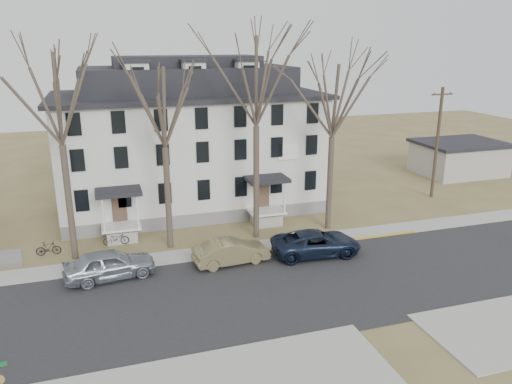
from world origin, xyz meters
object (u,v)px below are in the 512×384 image
object	(u,v)px
tree_mid_left	(163,102)
tree_center	(256,75)
tree_far_left	(56,92)
utility_pole_far	(437,142)
boarding_house	(190,142)
tree_mid_right	(334,96)
car_silver	(110,265)
bicycle_left	(116,239)
car_navy	(316,244)
bicycle_right	(48,249)
car_tan	(231,252)

from	to	relation	value
tree_mid_left	tree_center	xyz separation A→B (m)	(6.00, 0.00, 1.48)
tree_far_left	utility_pole_far	world-z (taller)	tree_far_left
boarding_house	tree_mid_left	xyz separation A→B (m)	(-3.00, -8.15, 4.22)
tree_mid_right	car_silver	world-z (taller)	tree_mid_right
car_silver	boarding_house	bearing A→B (deg)	-38.38
tree_mid_left	utility_pole_far	bearing A→B (deg)	10.13
tree_mid_right	bicycle_left	distance (m)	17.56
tree_mid_right	car_navy	size ratio (longest dim) A/B	2.24
tree_mid_right	bicycle_right	bearing A→B (deg)	177.20
tree_mid_left	utility_pole_far	xyz separation A→B (m)	(23.50, 4.20, -4.70)
boarding_house	bicycle_right	size ratio (longest dim) A/B	13.57
tree_mid_left	bicycle_right	size ratio (longest dim) A/B	8.31
car_tan	bicycle_right	world-z (taller)	car_tan
boarding_house	car_tan	size ratio (longest dim) A/B	4.47
boarding_house	utility_pole_far	distance (m)	20.88
car_tan	car_navy	bearing A→B (deg)	-98.87
car_silver	tree_center	bearing A→B (deg)	-77.90
tree_center	car_navy	bearing A→B (deg)	-56.74
tree_center	bicycle_right	distance (m)	17.29
car_tan	bicycle_right	bearing A→B (deg)	61.67
tree_mid_right	bicycle_right	xyz separation A→B (m)	(-19.11, 0.93, -9.14)
tree_far_left	boarding_house	bearing A→B (deg)	42.18
boarding_house	bicycle_left	xyz separation A→B (m)	(-6.42, -6.80, -4.93)
tree_mid_left	bicycle_left	size ratio (longest dim) A/B	7.51
boarding_house	utility_pole_far	world-z (taller)	boarding_house
car_silver	car_tan	distance (m)	7.17
tree_center	bicycle_right	bearing A→B (deg)	176.08
bicycle_right	tree_center	bearing A→B (deg)	-92.25
utility_pole_far	car_silver	bearing A→B (deg)	-164.16
utility_pole_far	tree_mid_right	bearing A→B (deg)	-160.71
boarding_house	car_navy	distance (m)	14.30
tree_far_left	tree_center	size ratio (longest dim) A/B	0.93
tree_mid_right	bicycle_left	world-z (taller)	tree_mid_right
car_tan	boarding_house	bearing A→B (deg)	-3.94
utility_pole_far	car_tan	distance (m)	22.18
tree_mid_left	car_tan	xyz separation A→B (m)	(3.21, -3.75, -8.84)
car_navy	bicycle_right	size ratio (longest dim) A/B	3.71
car_navy	tree_center	bearing A→B (deg)	37.86
car_navy	bicycle_left	bearing A→B (deg)	70.26
tree_far_left	car_tan	bearing A→B (deg)	-22.15
car_tan	car_navy	distance (m)	5.51
tree_mid_left	bicycle_right	bearing A→B (deg)	173.01
tree_center	car_silver	distance (m)	14.71
boarding_house	tree_mid_right	xyz separation A→B (m)	(8.50, -8.15, 4.22)
tree_center	tree_mid_right	size ratio (longest dim) A/B	1.15
boarding_house	car_navy	bearing A→B (deg)	-65.08
boarding_house	tree_mid_right	world-z (taller)	tree_mid_right
utility_pole_far	car_navy	world-z (taller)	utility_pole_far
tree_mid_left	bicycle_right	distance (m)	11.93
boarding_house	car_tan	distance (m)	12.77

